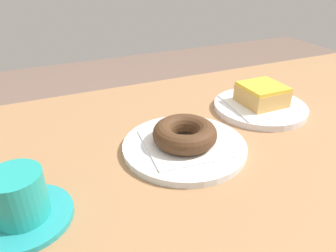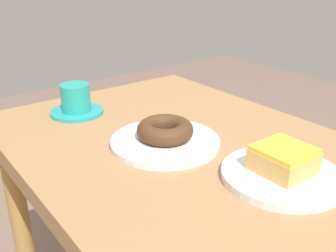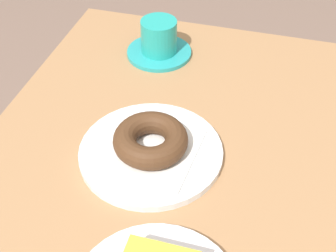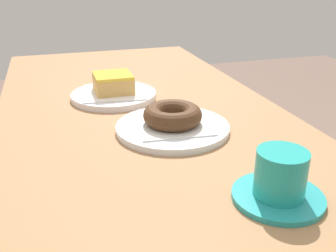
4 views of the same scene
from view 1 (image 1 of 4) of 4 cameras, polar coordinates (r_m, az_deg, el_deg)
The scene contains 8 objects.
table at distance 0.79m, azimuth 14.68°, elevation -4.63°, with size 1.28×0.67×0.72m.
plate_glazed_square at distance 0.80m, azimuth 16.16°, elevation 3.27°, with size 0.22×0.22×0.01m, color white.
napkin_glazed_square at distance 0.80m, azimuth 16.25°, elevation 3.85°, with size 0.15×0.15×0.00m, color white.
donut_glazed_square at distance 0.79m, azimuth 16.49°, elevation 5.49°, with size 0.10×0.10×0.05m.
plate_chocolate_ring at distance 0.62m, azimuth 2.96°, elevation -3.66°, with size 0.24×0.24×0.01m, color silver.
napkin_chocolate_ring at distance 0.61m, azimuth 2.98°, elevation -3.04°, with size 0.15×0.15×0.00m, color white.
donut_chocolate_ring at distance 0.60m, azimuth 3.03°, elevation -1.37°, with size 0.12×0.12×0.04m, color #4A2E1A.
coffee_cup at distance 0.50m, azimuth -25.04°, elevation -12.11°, with size 0.14×0.14×0.08m.
Camera 1 is at (-0.44, -0.50, 1.05)m, focal length 33.99 mm.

